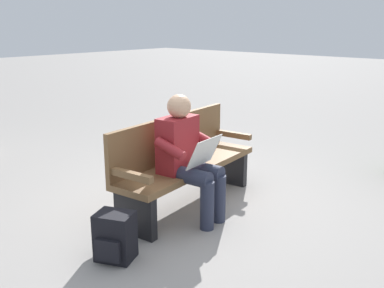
% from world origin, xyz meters
% --- Properties ---
extents(ground_plane, '(40.00, 40.00, 0.00)m').
position_xyz_m(ground_plane, '(0.00, 0.00, 0.00)').
color(ground_plane, gray).
extents(bench_near, '(1.84, 0.67, 0.90)m').
position_xyz_m(bench_near, '(0.01, -0.07, 0.46)').
color(bench_near, brown).
rests_on(bench_near, ground).
extents(person_seated, '(0.60, 0.60, 1.18)m').
position_xyz_m(person_seated, '(0.22, 0.19, 0.63)').
color(person_seated, maroon).
rests_on(person_seated, ground).
extents(backpack, '(0.34, 0.35, 0.39)m').
position_xyz_m(backpack, '(1.18, 0.28, 0.19)').
color(backpack, black).
rests_on(backpack, ground).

